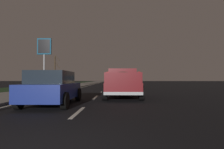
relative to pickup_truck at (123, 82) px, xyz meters
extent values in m
plane|color=black|center=(17.16, 1.75, -0.98)|extent=(144.00, 144.00, 0.00)
cube|color=gray|center=(17.16, 7.45, -0.92)|extent=(108.00, 4.00, 0.12)
cube|color=#1E3819|center=(17.16, 12.45, -0.98)|extent=(108.00, 6.00, 0.01)
cube|color=silver|center=(-5.66, 1.75, -0.98)|extent=(2.40, 0.14, 0.01)
cube|color=silver|center=(-0.11, 1.75, -0.98)|extent=(2.40, 0.14, 0.01)
cube|color=silver|center=(5.79, 1.75, -0.98)|extent=(2.40, 0.14, 0.01)
cube|color=silver|center=(11.68, 1.75, -0.98)|extent=(2.40, 0.14, 0.01)
cube|color=silver|center=(17.82, 1.75, -0.98)|extent=(2.40, 0.14, 0.01)
cube|color=silver|center=(23.41, 1.75, -0.98)|extent=(2.40, 0.14, 0.01)
cube|color=silver|center=(29.86, 1.75, -0.98)|extent=(2.40, 0.14, 0.01)
cube|color=silver|center=(35.13, 1.75, -0.98)|extent=(2.40, 0.14, 0.01)
cube|color=silver|center=(40.53, 1.75, -0.98)|extent=(2.40, 0.14, 0.01)
cube|color=silver|center=(45.56, 1.75, -0.98)|extent=(2.40, 0.14, 0.01)
cube|color=silver|center=(50.79, 1.75, -0.98)|extent=(2.40, 0.14, 0.01)
cube|color=silver|center=(56.56, 1.75, -0.98)|extent=(2.40, 0.14, 0.01)
cube|color=silver|center=(62.29, 1.75, -0.98)|extent=(2.40, 0.14, 0.01)
cube|color=silver|center=(67.81, 1.75, -0.98)|extent=(2.40, 0.14, 0.01)
cube|color=silver|center=(17.16, 5.15, -0.98)|extent=(108.00, 0.14, 0.01)
cube|color=maroon|center=(-0.06, 0.00, -0.31)|extent=(5.43, 2.08, 0.60)
cube|color=maroon|center=(1.13, -0.02, 0.44)|extent=(2.19, 1.87, 0.90)
cube|color=#1E2833|center=(0.08, 0.00, 0.49)|extent=(0.06, 1.44, 0.50)
cube|color=maroon|center=(-1.12, 0.96, 0.27)|extent=(3.02, 0.12, 0.56)
cube|color=maroon|center=(-1.15, -0.92, 0.27)|extent=(3.02, 0.12, 0.56)
cube|color=maroon|center=(-2.72, 0.04, 0.27)|extent=(0.11, 1.88, 0.56)
cube|color=silver|center=(-2.72, 0.04, -0.53)|extent=(0.15, 2.00, 0.16)
cube|color=red|center=(-2.70, 0.84, 0.47)|extent=(0.06, 0.14, 0.20)
cube|color=red|center=(-2.72, -0.76, 0.47)|extent=(0.06, 0.14, 0.20)
ellipsoid|color=#193823|center=(-1.14, 0.02, 0.31)|extent=(2.61, 1.56, 0.64)
sphere|color=silver|center=(-0.63, 0.37, 0.17)|extent=(0.40, 0.40, 0.40)
sphere|color=beige|center=(-1.74, -0.28, 0.15)|extent=(0.34, 0.34, 0.34)
cylinder|color=black|center=(1.74, 0.97, -0.56)|extent=(0.84, 0.28, 0.84)
cylinder|color=black|center=(1.71, -1.03, -0.56)|extent=(0.84, 0.28, 0.84)
cylinder|color=black|center=(-1.82, 1.03, -0.56)|extent=(0.84, 0.28, 0.84)
cylinder|color=black|center=(-1.85, -0.97, -0.56)|extent=(0.84, 0.28, 0.84)
cube|color=#9E845B|center=(9.61, -0.09, -0.35)|extent=(4.41, 1.83, 0.70)
cube|color=#1E2833|center=(9.36, -0.09, 0.28)|extent=(2.47, 1.60, 0.56)
cylinder|color=black|center=(11.10, 0.82, -0.64)|extent=(0.68, 0.22, 0.68)
cylinder|color=black|center=(11.11, -0.98, -0.64)|extent=(0.68, 0.22, 0.68)
cylinder|color=black|center=(8.10, 0.80, -0.64)|extent=(0.68, 0.22, 0.68)
cylinder|color=black|center=(8.11, -1.00, -0.64)|extent=(0.68, 0.22, 0.68)
cube|color=red|center=(7.46, -0.10, -0.30)|extent=(0.09, 1.51, 0.10)
cube|color=navy|center=(-3.61, 3.32, -0.35)|extent=(4.44, 1.91, 0.70)
cube|color=#1E2833|center=(-3.86, 3.31, 0.28)|extent=(2.50, 1.64, 0.56)
cylinder|color=black|center=(-2.14, 4.25, -0.64)|extent=(0.68, 0.22, 0.68)
cylinder|color=black|center=(-2.09, 2.45, -0.64)|extent=(0.68, 0.22, 0.68)
cylinder|color=black|center=(-5.13, 4.18, -0.64)|extent=(0.68, 0.22, 0.68)
cylinder|color=black|center=(-5.08, 2.38, -0.64)|extent=(0.68, 0.22, 0.68)
cube|color=red|center=(-5.76, 3.27, -0.30)|extent=(0.12, 1.51, 0.10)
cube|color=black|center=(21.43, -0.22, -0.35)|extent=(4.45, 1.92, 0.70)
cube|color=#1E2833|center=(21.18, -0.22, 0.28)|extent=(2.50, 1.65, 0.56)
cylinder|color=black|center=(22.90, 0.72, -0.64)|extent=(0.68, 0.22, 0.68)
cylinder|color=black|center=(22.95, -1.08, -0.64)|extent=(0.68, 0.22, 0.68)
cylinder|color=black|center=(19.91, 0.64, -0.64)|extent=(0.68, 0.22, 0.68)
cylinder|color=black|center=(19.96, -1.16, -0.64)|extent=(0.68, 0.22, 0.68)
cube|color=red|center=(19.28, -0.27, -0.30)|extent=(0.12, 1.51, 0.10)
cube|color=#B2B5BA|center=(30.03, 0.21, -0.35)|extent=(4.45, 1.91, 0.70)
cube|color=#1E2833|center=(29.78, 0.20, 0.28)|extent=(2.50, 1.65, 0.56)
cylinder|color=black|center=(31.50, 1.15, -0.64)|extent=(0.68, 0.22, 0.68)
cylinder|color=black|center=(31.55, -0.65, -0.64)|extent=(0.68, 0.22, 0.68)
cylinder|color=black|center=(28.51, 1.07, -0.64)|extent=(0.68, 0.22, 0.68)
cylinder|color=black|center=(28.56, -0.73, -0.64)|extent=(0.68, 0.22, 0.68)
cube|color=red|center=(27.88, 0.15, -0.30)|extent=(0.12, 1.51, 0.10)
cylinder|color=#99999E|center=(13.58, 10.26, 2.36)|extent=(0.24, 0.24, 6.69)
cube|color=navy|center=(13.58, 10.26, 4.61)|extent=(0.24, 1.90, 2.20)
cube|color=black|center=(13.45, 10.26, 4.61)|extent=(0.04, 1.60, 1.87)
cylinder|color=#423323|center=(28.01, 13.44, 1.98)|extent=(0.28, 0.28, 5.92)
cylinder|color=#423323|center=(28.03, 12.94, 2.95)|extent=(0.13, 1.07, 1.07)
cylinder|color=#423323|center=(28.43, 13.51, 2.94)|extent=(0.92, 0.26, 1.23)
cylinder|color=#423323|center=(27.85, 12.92, 4.61)|extent=(0.39, 1.13, 1.32)
cylinder|color=#423323|center=(27.96, 13.13, 3.69)|extent=(0.20, 0.69, 0.94)
camera|label=1|loc=(-12.64, 0.35, 0.22)|focal=31.36mm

